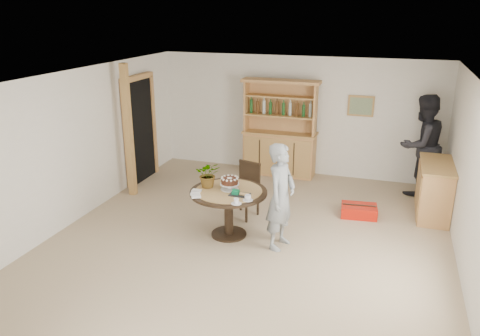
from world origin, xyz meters
The scene contains 17 objects.
ground centered at (0.00, 0.00, 0.00)m, with size 7.00×7.00×0.00m, color tan.
room_shell centered at (0.00, 0.01, 1.74)m, with size 6.04×7.04×2.52m.
doorway centered at (-2.93, 2.00, 1.11)m, with size 0.13×1.10×2.18m.
pine_post centered at (-2.70, 1.20, 1.25)m, with size 0.12×0.12×2.50m, color #AD8849.
hutch centered at (-0.30, 3.24, 0.69)m, with size 1.62×0.54×2.04m.
sideboard centered at (2.74, 2.00, 0.47)m, with size 0.54×1.26×0.94m.
dining_table centered at (-0.36, 0.16, 0.60)m, with size 1.20×1.20×0.76m.
dining_chair centered at (-0.34, 0.99, 0.54)m, with size 0.52×0.52×0.95m.
birthday_cake centered at (-0.36, 0.21, 0.88)m, with size 0.30×0.30×0.20m.
flower_vase centered at (-0.71, 0.21, 0.97)m, with size 0.38×0.33×0.42m, color #3F7233.
gift_tray centered at (-0.14, 0.04, 0.79)m, with size 0.30×0.20×0.08m.
coffee_cup_a centered at (0.04, -0.12, 0.80)m, with size 0.15×0.15×0.09m.
coffee_cup_b centered at (-0.08, -0.29, 0.79)m, with size 0.15×0.15×0.08m.
napkins centered at (-0.77, -0.15, 0.77)m, with size 0.24×0.33×0.03m.
teen_boy centered at (0.49, 0.06, 0.81)m, with size 0.59×0.39×1.61m, color gray.
adult_person centered at (2.50, 2.97, 0.97)m, with size 0.94×0.73×1.94m, color black.
red_suitcase centered at (1.54, 1.54, 0.10)m, with size 0.64×0.47×0.21m.
Camera 1 is at (1.92, -6.14, 3.43)m, focal length 35.00 mm.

